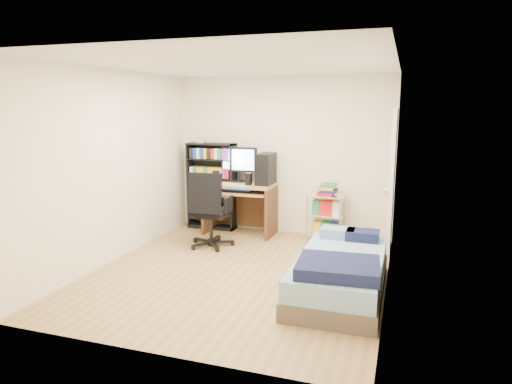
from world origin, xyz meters
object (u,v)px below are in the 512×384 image
(computer_desk, at_px, (247,188))
(media_shelf, at_px, (212,185))
(bed, at_px, (340,273))
(office_chair, at_px, (210,223))

(computer_desk, bearing_deg, media_shelf, 169.91)
(computer_desk, height_order, bed, computer_desk)
(media_shelf, xyz_separation_m, bed, (2.43, -2.09, -0.50))
(media_shelf, relative_size, bed, 0.80)
(office_chair, xyz_separation_m, bed, (2.04, -1.11, -0.12))
(office_chair, bearing_deg, bed, -31.63)
(media_shelf, xyz_separation_m, computer_desk, (0.67, -0.12, 0.01))
(office_chair, bearing_deg, computer_desk, 69.02)
(media_shelf, distance_m, bed, 3.25)
(office_chair, distance_m, bed, 2.32)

